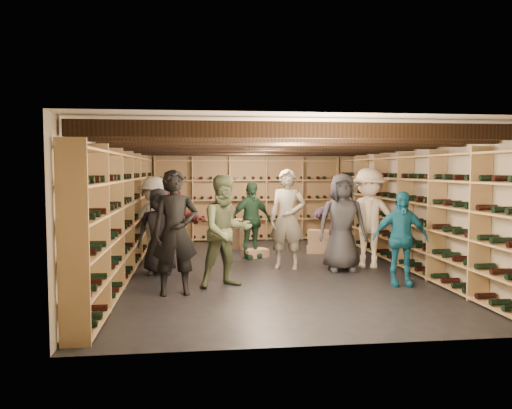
{
  "coord_description": "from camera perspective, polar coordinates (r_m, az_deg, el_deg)",
  "views": [
    {
      "loc": [
        -1.33,
        -8.94,
        1.82
      ],
      "look_at": [
        -0.23,
        0.2,
        1.18
      ],
      "focal_mm": 35.0,
      "sensor_mm": 36.0,
      "label": 1
    }
  ],
  "objects": [
    {
      "name": "ground",
      "position": [
        9.22,
        1.55,
        -7.42
      ],
      "size": [
        8.0,
        8.0,
        0.0
      ],
      "primitive_type": "plane",
      "color": "black",
      "rests_on": "ground"
    },
    {
      "name": "walls",
      "position": [
        9.06,
        1.57,
        0.04
      ],
      "size": [
        5.52,
        8.02,
        2.4
      ],
      "color": "tan",
      "rests_on": "ground"
    },
    {
      "name": "ceiling",
      "position": [
        9.05,
        1.58,
        7.64
      ],
      "size": [
        5.5,
        8.0,
        0.01
      ],
      "primitive_type": "cube",
      "color": "beige",
      "rests_on": "walls"
    },
    {
      "name": "ceiling_joists",
      "position": [
        9.05,
        1.58,
        6.76
      ],
      "size": [
        5.4,
        7.12,
        0.18
      ],
      "color": "black",
      "rests_on": "ground"
    },
    {
      "name": "wine_rack_left",
      "position": [
        9.06,
        -14.74,
        -0.88
      ],
      "size": [
        0.32,
        7.5,
        2.15
      ],
      "color": "tan",
      "rests_on": "ground"
    },
    {
      "name": "wine_rack_right",
      "position": [
        9.78,
        16.63,
        -0.56
      ],
      "size": [
        0.32,
        7.5,
        2.15
      ],
      "color": "tan",
      "rests_on": "ground"
    },
    {
      "name": "wine_rack_back",
      "position": [
        12.86,
        -0.94,
        0.66
      ],
      "size": [
        4.7,
        0.3,
        2.15
      ],
      "color": "tan",
      "rests_on": "ground"
    },
    {
      "name": "crate_stack_left",
      "position": [
        11.6,
        -2.76,
        -3.36
      ],
      "size": [
        0.59,
        0.49,
        0.68
      ],
      "rotation": [
        0.0,
        0.0,
        -0.39
      ],
      "color": "tan",
      "rests_on": "ground"
    },
    {
      "name": "crate_stack_right",
      "position": [
        11.03,
        7.22,
        -4.21
      ],
      "size": [
        0.58,
        0.47,
        0.51
      ],
      "rotation": [
        0.0,
        0.0,
        -0.32
      ],
      "color": "tan",
      "rests_on": "ground"
    },
    {
      "name": "crate_loose",
      "position": [
        10.46,
        -0.1,
        -5.58
      ],
      "size": [
        0.59,
        0.5,
        0.17
      ],
      "primitive_type": "cube",
      "rotation": [
        0.0,
        0.0,
        0.41
      ],
      "color": "tan",
      "rests_on": "ground"
    },
    {
      "name": "person_0",
      "position": [
        8.88,
        -11.0,
        -3.0
      ],
      "size": [
        0.75,
        0.5,
        1.51
      ],
      "primitive_type": "imported",
      "rotation": [
        0.0,
        0.0,
        -0.03
      ],
      "color": "black",
      "rests_on": "ground"
    },
    {
      "name": "person_1",
      "position": [
        7.35,
        -9.21,
        -3.19
      ],
      "size": [
        0.72,
        0.52,
        1.82
      ],
      "primitive_type": "imported",
      "rotation": [
        0.0,
        0.0,
        0.14
      ],
      "color": "black",
      "rests_on": "ground"
    },
    {
      "name": "person_2",
      "position": [
        7.77,
        -3.43,
        -3.06
      ],
      "size": [
        1.01,
        0.89,
        1.74
      ],
      "primitive_type": "imported",
      "rotation": [
        0.0,
        0.0,
        0.32
      ],
      "color": "#4B5537",
      "rests_on": "ground"
    },
    {
      "name": "person_3",
      "position": [
        9.54,
        12.77,
        -1.51
      ],
      "size": [
        1.37,
        1.12,
        1.85
      ],
      "primitive_type": "imported",
      "rotation": [
        0.0,
        0.0,
        -0.43
      ],
      "color": "beige",
      "rests_on": "ground"
    },
    {
      "name": "person_4",
      "position": [
        8.18,
        16.2,
        -3.74
      ],
      "size": [
        0.92,
        0.48,
        1.49
      ],
      "primitive_type": "imported",
      "rotation": [
        0.0,
        0.0,
        -0.14
      ],
      "color": "#176482",
      "rests_on": "ground"
    },
    {
      "name": "person_5",
      "position": [
        10.16,
        -9.6,
        -2.04
      ],
      "size": [
        1.46,
        0.61,
        1.53
      ],
      "primitive_type": "imported",
      "rotation": [
        0.0,
        0.0,
        -0.11
      ],
      "color": "maroon",
      "rests_on": "ground"
    },
    {
      "name": "person_7",
      "position": [
        9.17,
        3.6,
        -1.68
      ],
      "size": [
        0.78,
        0.65,
        1.84
      ],
      "primitive_type": "imported",
      "rotation": [
        0.0,
        0.0,
        -0.37
      ],
      "color": "gray",
      "rests_on": "ground"
    },
    {
      "name": "person_9",
      "position": [
        9.72,
        -11.55,
        -1.85
      ],
      "size": [
        1.2,
        0.85,
        1.7
      ],
      "primitive_type": "imported",
      "rotation": [
        0.0,
        0.0,
        -0.21
      ],
      "color": "#B1B0A3",
      "rests_on": "ground"
    },
    {
      "name": "person_10",
      "position": [
        10.27,
        -0.59,
        -1.8
      ],
      "size": [
        1.0,
        0.72,
        1.58
      ],
      "primitive_type": "imported",
      "rotation": [
        0.0,
        0.0,
        0.41
      ],
      "color": "#21452D",
      "rests_on": "ground"
    },
    {
      "name": "person_11",
      "position": [
        10.56,
        9.63,
        -1.38
      ],
      "size": [
        1.64,
        1.04,
        1.69
      ],
      "primitive_type": "imported",
      "rotation": [
        0.0,
        0.0,
        0.38
      ],
      "color": "slate",
      "rests_on": "ground"
    },
    {
      "name": "person_12",
      "position": [
        9.1,
        9.82,
        -2.01
      ],
      "size": [
        0.9,
        0.62,
        1.76
      ],
      "primitive_type": "imported",
      "rotation": [
        0.0,
        0.0,
        -0.07
      ],
      "color": "#2F3034",
      "rests_on": "ground"
    }
  ]
}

